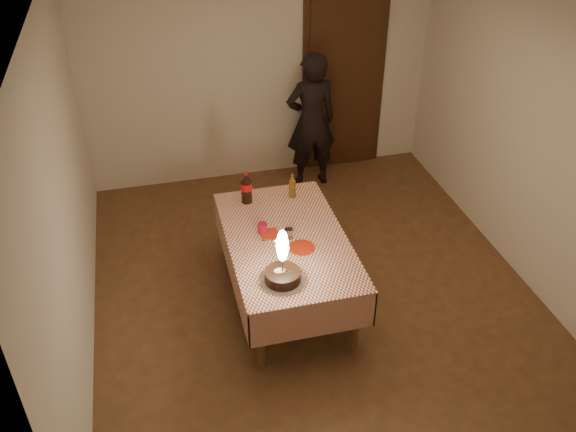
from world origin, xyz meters
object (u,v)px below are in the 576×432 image
at_px(red_plate, 302,247).
at_px(clear_cup, 289,233).
at_px(dining_table, 287,247).
at_px(photographer, 311,121).
at_px(birthday_cake, 283,269).
at_px(red_cup, 263,228).
at_px(amber_bottle_right, 292,186).
at_px(cola_bottle, 246,188).

xyz_separation_m(red_plate, clear_cup, (-0.07, 0.17, 0.04)).
distance_m(dining_table, photographer, 2.12).
xyz_separation_m(dining_table, red_plate, (0.09, -0.17, 0.10)).
distance_m(birthday_cake, clear_cup, 0.58).
relative_size(dining_table, red_cup, 17.20).
bearing_deg(red_plate, red_cup, 133.66).
distance_m(red_plate, photographer, 2.24).
distance_m(red_cup, amber_bottle_right, 0.65).
xyz_separation_m(red_plate, photographer, (0.68, 2.13, 0.12)).
relative_size(dining_table, photographer, 1.07).
height_order(dining_table, red_plate, red_plate).
bearing_deg(cola_bottle, amber_bottle_right, -2.33).
bearing_deg(birthday_cake, red_cup, 91.53).
distance_m(birthday_cake, photographer, 2.68).
relative_size(red_plate, clear_cup, 2.44).
height_order(red_plate, amber_bottle_right, amber_bottle_right).
distance_m(cola_bottle, amber_bottle_right, 0.44).
distance_m(dining_table, birthday_cake, 0.61).
bearing_deg(birthday_cake, cola_bottle, 92.64).
bearing_deg(photographer, dining_table, -111.59).
height_order(dining_table, birthday_cake, birthday_cake).
bearing_deg(dining_table, red_plate, -61.43).
height_order(birthday_cake, amber_bottle_right, birthday_cake).
bearing_deg(photographer, cola_bottle, -127.33).
bearing_deg(clear_cup, red_cup, 149.08).
bearing_deg(red_plate, cola_bottle, 110.96).
xyz_separation_m(red_plate, red_cup, (-0.28, 0.29, 0.05)).
distance_m(red_cup, photographer, 2.08).
relative_size(dining_table, amber_bottle_right, 6.75).
distance_m(red_plate, amber_bottle_right, 0.82).
bearing_deg(amber_bottle_right, red_plate, -98.57).
bearing_deg(red_plate, clear_cup, 113.24).
distance_m(dining_table, amber_bottle_right, 0.70).
bearing_deg(cola_bottle, clear_cup, -69.64).
relative_size(dining_table, cola_bottle, 5.42).
distance_m(dining_table, red_cup, 0.26).
height_order(dining_table, cola_bottle, cola_bottle).
height_order(cola_bottle, photographer, photographer).
xyz_separation_m(red_plate, amber_bottle_right, (0.12, 0.80, 0.11)).
xyz_separation_m(dining_table, clear_cup, (0.02, -0.00, 0.14)).
xyz_separation_m(clear_cup, cola_bottle, (-0.24, 0.65, 0.11)).
distance_m(red_cup, cola_bottle, 0.54).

